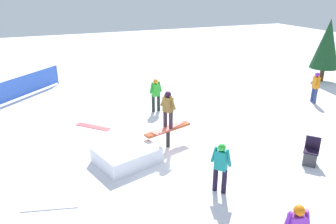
# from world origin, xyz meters

# --- Properties ---
(ground_plane) EXTENTS (60.00, 60.00, 0.00)m
(ground_plane) POSITION_xyz_m (0.00, 0.00, 0.00)
(ground_plane) COLOR white
(rail_feature) EXTENTS (1.82, 0.78, 0.70)m
(rail_feature) POSITION_xyz_m (0.00, 0.00, 0.58)
(rail_feature) COLOR black
(rail_feature) RESTS_ON ground
(snow_kicker_ramp) EXTENTS (2.15, 1.94, 0.50)m
(snow_kicker_ramp) POSITION_xyz_m (-1.62, -0.47, 0.25)
(snow_kicker_ramp) COLOR white
(snow_kicker_ramp) RESTS_ON ground
(main_rider_on_rail) EXTENTS (1.34, 0.84, 1.33)m
(main_rider_on_rail) POSITION_xyz_m (0.00, 0.00, 1.35)
(main_rider_on_rail) COLOR #EA6F63
(main_rider_on_rail) RESTS_ON rail_feature
(bystander_orange) EXTENTS (0.30, 0.61, 1.48)m
(bystander_orange) POSITION_xyz_m (8.25, 1.59, 0.83)
(bystander_orange) COLOR navy
(bystander_orange) RESTS_ON ground
(bystander_teal) EXTENTS (0.43, 0.52, 1.45)m
(bystander_teal) POSITION_xyz_m (0.27, -3.01, 0.82)
(bystander_teal) COLOR black
(bystander_teal) RESTS_ON ground
(bystander_green) EXTENTS (0.62, 0.25, 1.49)m
(bystander_green) POSITION_xyz_m (0.83, 3.40, 0.84)
(bystander_green) COLOR black
(bystander_green) RESTS_ON ground
(loose_snowboard_coral) EXTENTS (1.25, 1.29, 0.02)m
(loose_snowboard_coral) POSITION_xyz_m (-2.12, 2.71, 0.01)
(loose_snowboard_coral) COLOR #EC5E64
(loose_snowboard_coral) RESTS_ON ground
(loose_snowboard_white) EXTENTS (1.44, 0.63, 0.02)m
(loose_snowboard_white) POSITION_xyz_m (-4.07, -1.93, 0.01)
(loose_snowboard_white) COLOR white
(loose_snowboard_white) RESTS_ON ground
(folding_chair) EXTENTS (0.62, 0.62, 0.88)m
(folding_chair) POSITION_xyz_m (3.70, -2.81, 0.41)
(folding_chair) COLOR #3F3F44
(folding_chair) RESTS_ON ground
(safety_fence) EXTENTS (3.16, 3.18, 1.10)m
(safety_fence) POSITION_xyz_m (-4.38, 7.98, 0.60)
(safety_fence) COLOR blue
(safety_fence) RESTS_ON ground
(pine_tree_near) EXTENTS (1.57, 1.57, 3.56)m
(pine_tree_near) POSITION_xyz_m (11.57, 4.29, 2.16)
(pine_tree_near) COLOR #4C331E
(pine_tree_near) RESTS_ON ground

